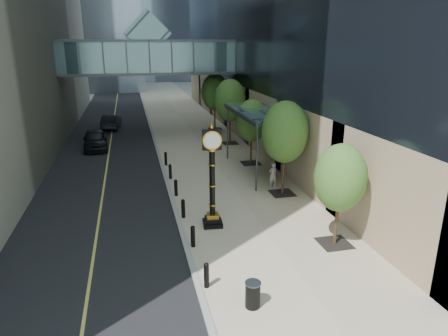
{
  "coord_description": "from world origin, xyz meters",
  "views": [
    {
      "loc": [
        -5.03,
        -11.69,
        8.77
      ],
      "look_at": [
        -0.57,
        7.18,
        2.68
      ],
      "focal_mm": 32.0,
      "sensor_mm": 36.0,
      "label": 1
    }
  ],
  "objects": [
    {
      "name": "ground",
      "position": [
        0.0,
        0.0,
        0.0
      ],
      "size": [
        320.0,
        320.0,
        0.0
      ],
      "primitive_type": "plane",
      "color": "gray",
      "rests_on": "ground"
    },
    {
      "name": "entrance_canopy",
      "position": [
        3.48,
        14.0,
        4.19
      ],
      "size": [
        3.0,
        8.0,
        4.38
      ],
      "color": "#383F44",
      "rests_on": "ground"
    },
    {
      "name": "car_far",
      "position": [
        -7.06,
        31.97,
        0.76
      ],
      "size": [
        2.11,
        4.68,
        1.49
      ],
      "primitive_type": "imported",
      "rotation": [
        0.0,
        0.0,
        3.02
      ],
      "color": "black",
      "rests_on": "road"
    },
    {
      "name": "street_trees",
      "position": [
        3.6,
        17.61,
        3.72
      ],
      "size": [
        2.8,
        28.53,
        5.75
      ],
      "color": "black",
      "rests_on": "sidewalk"
    },
    {
      "name": "curb",
      "position": [
        -3.0,
        40.0,
        0.04
      ],
      "size": [
        0.25,
        180.0,
        0.07
      ],
      "primitive_type": "cube",
      "color": "gray",
      "rests_on": "ground"
    },
    {
      "name": "bollard_row",
      "position": [
        -2.7,
        9.0,
        0.51
      ],
      "size": [
        0.2,
        16.2,
        0.9
      ],
      "color": "black",
      "rests_on": "sidewalk"
    },
    {
      "name": "street_clock",
      "position": [
        -1.41,
        6.12,
        2.26
      ],
      "size": [
        1.04,
        1.04,
        5.08
      ],
      "rotation": [
        0.0,
        0.0,
        -0.1
      ],
      "color": "black",
      "rests_on": "sidewalk"
    },
    {
      "name": "road",
      "position": [
        -7.0,
        40.0,
        0.01
      ],
      "size": [
        8.0,
        180.0,
        0.02
      ],
      "primitive_type": "cube",
      "color": "black",
      "rests_on": "ground"
    },
    {
      "name": "trash_bin",
      "position": [
        -1.38,
        -0.5,
        0.51
      ],
      "size": [
        0.69,
        0.69,
        0.9
      ],
      "primitive_type": "cylinder",
      "rotation": [
        0.0,
        0.0,
        -0.42
      ],
      "color": "black",
      "rests_on": "sidewalk"
    },
    {
      "name": "skywalk",
      "position": [
        -3.0,
        28.0,
        7.71
      ],
      "size": [
        17.0,
        4.2,
        5.8
      ],
      "color": "slate",
      "rests_on": "ground"
    },
    {
      "name": "pedestrian",
      "position": [
        3.42,
        10.73,
        0.86
      ],
      "size": [
        0.66,
        0.53,
        1.6
      ],
      "primitive_type": "imported",
      "rotation": [
        0.0,
        0.0,
        3.42
      ],
      "color": "#A4A197",
      "rests_on": "sidewalk"
    },
    {
      "name": "sidewalk",
      "position": [
        1.0,
        40.0,
        0.03
      ],
      "size": [
        8.0,
        180.0,
        0.06
      ],
      "primitive_type": "cube",
      "color": "tan",
      "rests_on": "ground"
    },
    {
      "name": "car_near",
      "position": [
        -8.14,
        23.46,
        0.84
      ],
      "size": [
        2.26,
        4.93,
        1.64
      ],
      "primitive_type": "imported",
      "rotation": [
        0.0,
        0.0,
        0.07
      ],
      "color": "black",
      "rests_on": "road"
    }
  ]
}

